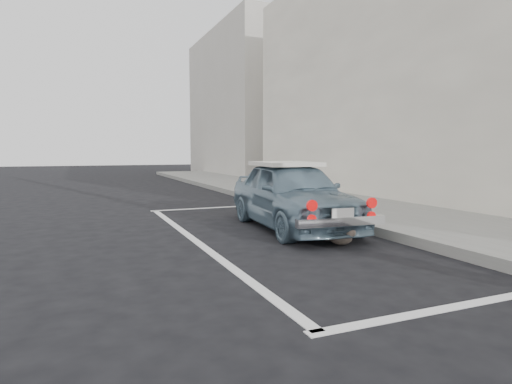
{
  "coord_description": "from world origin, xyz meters",
  "views": [
    {
      "loc": [
        -2.5,
        -3.11,
        1.33
      ],
      "look_at": [
        -0.13,
        2.52,
        0.75
      ],
      "focal_mm": 30.0,
      "sensor_mm": 36.0,
      "label": 1
    }
  ],
  "objects": [
    {
      "name": "ground",
      "position": [
        0.0,
        0.0,
        0.0
      ],
      "size": [
        80.0,
        80.0,
        0.0
      ],
      "primitive_type": "plane",
      "color": "black",
      "rests_on": "ground"
    },
    {
      "name": "sidewalk",
      "position": [
        3.2,
        2.0,
        0.07
      ],
      "size": [
        2.8,
        40.0,
        0.15
      ],
      "primitive_type": "cube",
      "color": "slate",
      "rests_on": "ground"
    },
    {
      "name": "shop_building",
      "position": [
        6.33,
        4.0,
        3.49
      ],
      "size": [
        3.5,
        18.0,
        7.0
      ],
      "color": "beige",
      "rests_on": "ground"
    },
    {
      "name": "building_far",
      "position": [
        6.35,
        20.0,
        4.0
      ],
      "size": [
        3.5,
        10.0,
        8.0
      ],
      "primitive_type": "cube",
      "color": "#B0AA9F",
      "rests_on": "ground"
    },
    {
      "name": "pline_rear",
      "position": [
        0.5,
        -0.5,
        0.0
      ],
      "size": [
        3.0,
        0.12,
        0.01
      ],
      "primitive_type": "cube",
      "color": "silver",
      "rests_on": "ground"
    },
    {
      "name": "pline_front",
      "position": [
        0.5,
        6.5,
        0.0
      ],
      "size": [
        3.0,
        0.12,
        0.01
      ],
      "primitive_type": "cube",
      "color": "silver",
      "rests_on": "ground"
    },
    {
      "name": "pline_side",
      "position": [
        -0.9,
        3.0,
        0.0
      ],
      "size": [
        0.12,
        7.0,
        0.01
      ],
      "primitive_type": "cube",
      "color": "silver",
      "rests_on": "ground"
    },
    {
      "name": "retro_coupe",
      "position": [
        0.93,
        3.41,
        0.59
      ],
      "size": [
        1.64,
        3.55,
        1.17
      ],
      "rotation": [
        0.0,
        0.0,
        -0.08
      ],
      "color": "slate",
      "rests_on": "ground"
    },
    {
      "name": "cat",
      "position": [
        0.95,
        1.95,
        0.14
      ],
      "size": [
        0.38,
        0.52,
        0.3
      ],
      "rotation": [
        0.0,
        0.0,
        0.43
      ],
      "color": "#76655A",
      "rests_on": "ground"
    }
  ]
}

